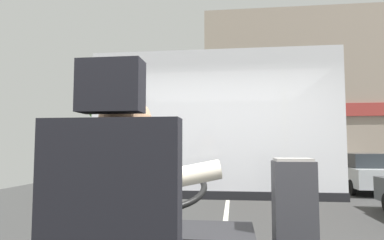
{
  "coord_description": "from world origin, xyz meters",
  "views": [
    {
      "loc": [
        0.2,
        -1.73,
        1.67
      ],
      "look_at": [
        -0.18,
        1.35,
        1.92
      ],
      "focal_mm": 31.96,
      "sensor_mm": 36.0,
      "label": 1
    }
  ],
  "objects": [
    {
      "name": "shop_building",
      "position": [
        4.87,
        17.47,
        4.23
      ],
      "size": [
        12.11,
        5.54,
        8.46
      ],
      "color": "gray",
      "rests_on": "ground"
    },
    {
      "name": "fare_box",
      "position": [
        0.6,
        0.69,
        1.14
      ],
      "size": [
        0.27,
        0.26,
        0.9
      ],
      "color": "#333338",
      "rests_on": "bus_floor"
    },
    {
      "name": "bus_driver",
      "position": [
        -0.22,
        -0.39,
        1.38
      ],
      "size": [
        0.74,
        0.6,
        0.76
      ],
      "color": "#282833",
      "rests_on": "driver_seat"
    },
    {
      "name": "ground",
      "position": [
        0.0,
        8.8,
        -0.02
      ],
      "size": [
        18.0,
        44.0,
        0.06
      ],
      "color": "#3A3A3A"
    },
    {
      "name": "windshield_panel",
      "position": [
        0.0,
        1.62,
        1.74
      ],
      "size": [
        2.5,
        0.08,
        1.48
      ],
      "color": "silver"
    },
    {
      "name": "street_tree",
      "position": [
        -4.23,
        10.77,
        3.66
      ],
      "size": [
        2.6,
        2.6,
        5.0
      ],
      "color": "#4C3828",
      "rests_on": "ground"
    },
    {
      "name": "parked_car_silver",
      "position": [
        5.13,
        12.14,
        0.74
      ],
      "size": [
        1.85,
        4.34,
        1.43
      ],
      "color": "silver",
      "rests_on": "ground"
    }
  ]
}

